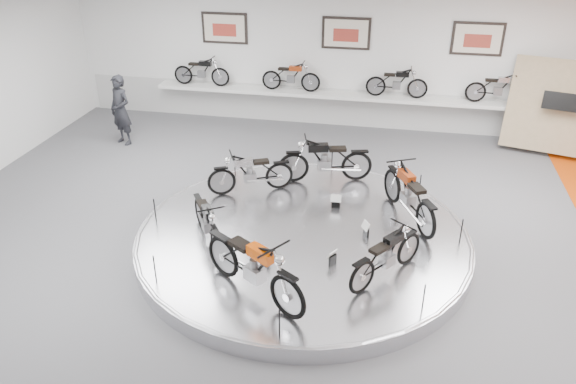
% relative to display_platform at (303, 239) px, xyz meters
% --- Properties ---
extents(floor, '(16.00, 16.00, 0.00)m').
position_rel_display_platform_xyz_m(floor, '(0.00, -0.30, -0.15)').
color(floor, '#4F4F51').
rests_on(floor, ground).
extents(ceiling, '(16.00, 16.00, 0.00)m').
position_rel_display_platform_xyz_m(ceiling, '(0.00, -0.30, 3.85)').
color(ceiling, white).
rests_on(ceiling, wall_back).
extents(wall_back, '(16.00, 0.00, 16.00)m').
position_rel_display_platform_xyz_m(wall_back, '(0.00, 6.70, 1.85)').
color(wall_back, white).
rests_on(wall_back, floor).
extents(dado_band, '(15.68, 0.04, 1.10)m').
position_rel_display_platform_xyz_m(dado_band, '(0.00, 6.68, 0.40)').
color(dado_band, '#BCBCBA').
rests_on(dado_band, floor).
extents(display_platform, '(6.40, 6.40, 0.30)m').
position_rel_display_platform_xyz_m(display_platform, '(0.00, 0.00, 0.00)').
color(display_platform, silver).
rests_on(display_platform, floor).
extents(platform_rim, '(6.40, 6.40, 0.10)m').
position_rel_display_platform_xyz_m(platform_rim, '(0.00, 0.00, 0.12)').
color(platform_rim, '#B2B2BA').
rests_on(platform_rim, display_platform).
extents(shelf, '(11.00, 0.55, 0.10)m').
position_rel_display_platform_xyz_m(shelf, '(0.00, 6.40, 0.85)').
color(shelf, silver).
rests_on(shelf, wall_back).
extents(poster_left, '(1.35, 0.06, 0.88)m').
position_rel_display_platform_xyz_m(poster_left, '(-3.50, 6.66, 2.55)').
color(poster_left, beige).
rests_on(poster_left, wall_back).
extents(poster_center, '(1.35, 0.06, 0.88)m').
position_rel_display_platform_xyz_m(poster_center, '(0.00, 6.66, 2.55)').
color(poster_center, beige).
rests_on(poster_center, wall_back).
extents(poster_right, '(1.35, 0.06, 0.88)m').
position_rel_display_platform_xyz_m(poster_right, '(3.50, 6.66, 2.55)').
color(poster_right, beige).
rests_on(poster_right, wall_back).
extents(display_panel, '(2.56, 1.52, 2.30)m').
position_rel_display_platform_xyz_m(display_panel, '(5.60, 5.80, 1.10)').
color(display_panel, tan).
rests_on(display_panel, floor).
extents(shelf_bike_a, '(1.22, 0.43, 0.73)m').
position_rel_display_platform_xyz_m(shelf_bike_a, '(-4.20, 6.40, 1.27)').
color(shelf_bike_a, black).
rests_on(shelf_bike_a, shelf).
extents(shelf_bike_b, '(1.22, 0.43, 0.73)m').
position_rel_display_platform_xyz_m(shelf_bike_b, '(-1.50, 6.40, 1.27)').
color(shelf_bike_b, maroon).
rests_on(shelf_bike_b, shelf).
extents(shelf_bike_c, '(1.22, 0.43, 0.73)m').
position_rel_display_platform_xyz_m(shelf_bike_c, '(1.50, 6.40, 1.27)').
color(shelf_bike_c, black).
rests_on(shelf_bike_c, shelf).
extents(shelf_bike_d, '(1.22, 0.43, 0.73)m').
position_rel_display_platform_xyz_m(shelf_bike_d, '(4.20, 6.40, 1.27)').
color(shelf_bike_d, '#BCBCC2').
rests_on(shelf_bike_d, shelf).
extents(bike_a, '(1.43, 1.96, 1.10)m').
position_rel_display_platform_xyz_m(bike_a, '(1.95, 0.94, 0.70)').
color(bike_a, maroon).
rests_on(bike_a, display_platform).
extents(bike_b, '(1.90, 1.07, 1.06)m').
position_rel_display_platform_xyz_m(bike_b, '(0.10, 2.28, 0.68)').
color(bike_b, black).
rests_on(bike_b, display_platform).
extents(bike_c, '(1.68, 1.19, 0.94)m').
position_rel_display_platform_xyz_m(bike_c, '(-1.41, 1.44, 0.62)').
color(bike_c, '#BCBCC2').
rests_on(bike_c, display_platform).
extents(bike_d, '(1.27, 1.55, 0.88)m').
position_rel_display_platform_xyz_m(bike_d, '(-1.70, -0.64, 0.59)').
color(bike_d, black).
rests_on(bike_d, display_platform).
extents(bike_e, '(1.98, 1.62, 1.13)m').
position_rel_display_platform_xyz_m(bike_e, '(-0.44, -2.05, 0.71)').
color(bike_e, '#C43F00').
rests_on(bike_e, display_platform).
extents(bike_f, '(1.35, 1.57, 0.91)m').
position_rel_display_platform_xyz_m(bike_f, '(1.62, -1.15, 0.60)').
color(bike_f, black).
rests_on(bike_f, display_platform).
extents(visitor, '(0.82, 0.71, 1.90)m').
position_rel_display_platform_xyz_m(visitor, '(-5.72, 4.11, 0.80)').
color(visitor, black).
rests_on(visitor, floor).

